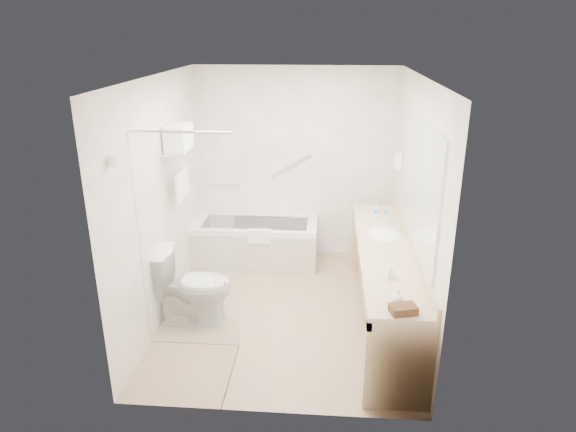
# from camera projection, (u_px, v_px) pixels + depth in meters

# --- Properties ---
(floor) EXTENTS (3.20, 3.20, 0.00)m
(floor) POSITION_uv_depth(u_px,v_px,m) (286.00, 310.00, 5.66)
(floor) COLOR #98795E
(floor) RESTS_ON ground
(ceiling) EXTENTS (2.60, 3.20, 0.10)m
(ceiling) POSITION_uv_depth(u_px,v_px,m) (285.00, 77.00, 4.79)
(ceiling) COLOR white
(ceiling) RESTS_ON wall_back
(wall_back) EXTENTS (2.60, 0.10, 2.50)m
(wall_back) POSITION_uv_depth(u_px,v_px,m) (296.00, 164.00, 6.72)
(wall_back) COLOR white
(wall_back) RESTS_ON ground
(wall_front) EXTENTS (2.60, 0.10, 2.50)m
(wall_front) POSITION_uv_depth(u_px,v_px,m) (267.00, 274.00, 3.73)
(wall_front) COLOR white
(wall_front) RESTS_ON ground
(wall_left) EXTENTS (0.10, 3.20, 2.50)m
(wall_left) POSITION_uv_depth(u_px,v_px,m) (161.00, 200.00, 5.32)
(wall_left) COLOR white
(wall_left) RESTS_ON ground
(wall_right) EXTENTS (0.10, 3.20, 2.50)m
(wall_right) POSITION_uv_depth(u_px,v_px,m) (415.00, 206.00, 5.13)
(wall_right) COLOR white
(wall_right) RESTS_ON ground
(bathtub) EXTENTS (1.60, 0.73, 0.59)m
(bathtub) POSITION_uv_depth(u_px,v_px,m) (256.00, 242.00, 6.76)
(bathtub) COLOR silver
(bathtub) RESTS_ON floor
(grab_bar_short) EXTENTS (0.40, 0.03, 0.03)m
(grab_bar_short) POSITION_uv_depth(u_px,v_px,m) (225.00, 185.00, 6.86)
(grab_bar_short) COLOR silver
(grab_bar_short) RESTS_ON wall_back
(grab_bar_long) EXTENTS (0.53, 0.03, 0.33)m
(grab_bar_long) POSITION_uv_depth(u_px,v_px,m) (292.00, 165.00, 6.69)
(grab_bar_long) COLOR silver
(grab_bar_long) RESTS_ON wall_back
(shower_enclosure) EXTENTS (0.96, 0.91, 2.11)m
(shower_enclosure) POSITION_uv_depth(u_px,v_px,m) (205.00, 255.00, 4.47)
(shower_enclosure) COLOR silver
(shower_enclosure) RESTS_ON floor
(towel_shelf) EXTENTS (0.24, 0.55, 0.81)m
(towel_shelf) POSITION_uv_depth(u_px,v_px,m) (179.00, 145.00, 5.46)
(towel_shelf) COLOR silver
(towel_shelf) RESTS_ON wall_left
(vanity_counter) EXTENTS (0.55, 2.70, 0.95)m
(vanity_counter) POSITION_uv_depth(u_px,v_px,m) (385.00, 267.00, 5.22)
(vanity_counter) COLOR #CAB586
(vanity_counter) RESTS_ON floor
(sink) EXTENTS (0.40, 0.52, 0.14)m
(sink) POSITION_uv_depth(u_px,v_px,m) (385.00, 236.00, 5.53)
(sink) COLOR silver
(sink) RESTS_ON vanity_counter
(faucet) EXTENTS (0.03, 0.03, 0.14)m
(faucet) POSITION_uv_depth(u_px,v_px,m) (399.00, 227.00, 5.48)
(faucet) COLOR silver
(faucet) RESTS_ON vanity_counter
(mirror) EXTENTS (0.02, 2.00, 1.20)m
(mirror) POSITION_uv_depth(u_px,v_px,m) (419.00, 182.00, 4.89)
(mirror) COLOR silver
(mirror) RESTS_ON wall_right
(hairdryer_unit) EXTENTS (0.08, 0.10, 0.18)m
(hairdryer_unit) POSITION_uv_depth(u_px,v_px,m) (399.00, 161.00, 6.05)
(hairdryer_unit) COLOR white
(hairdryer_unit) RESTS_ON wall_right
(toilet) EXTENTS (0.83, 0.46, 0.81)m
(toilet) POSITION_uv_depth(u_px,v_px,m) (193.00, 286.00, 5.34)
(toilet) COLOR silver
(toilet) RESTS_ON floor
(amenity_basket) EXTENTS (0.23, 0.18, 0.07)m
(amenity_basket) POSITION_uv_depth(u_px,v_px,m) (403.00, 309.00, 3.97)
(amenity_basket) COLOR #4F321C
(amenity_basket) RESTS_ON vanity_counter
(soap_bottle_a) EXTENTS (0.09, 0.15, 0.06)m
(soap_bottle_a) POSITION_uv_depth(u_px,v_px,m) (390.00, 275.00, 4.52)
(soap_bottle_a) COLOR white
(soap_bottle_a) RESTS_ON vanity_counter
(soap_bottle_b) EXTENTS (0.12, 0.14, 0.10)m
(soap_bottle_b) POSITION_uv_depth(u_px,v_px,m) (397.00, 298.00, 4.11)
(soap_bottle_b) COLOR white
(soap_bottle_b) RESTS_ON vanity_counter
(water_bottle_left) EXTENTS (0.07, 0.07, 0.22)m
(water_bottle_left) POSITION_uv_depth(u_px,v_px,m) (374.00, 220.00, 5.61)
(water_bottle_left) COLOR silver
(water_bottle_left) RESTS_ON vanity_counter
(water_bottle_mid) EXTENTS (0.06, 0.06, 0.20)m
(water_bottle_mid) POSITION_uv_depth(u_px,v_px,m) (385.00, 220.00, 5.63)
(water_bottle_mid) COLOR silver
(water_bottle_mid) RESTS_ON vanity_counter
(water_bottle_right) EXTENTS (0.05, 0.05, 0.18)m
(water_bottle_right) POSITION_uv_depth(u_px,v_px,m) (379.00, 211.00, 5.95)
(water_bottle_right) COLOR silver
(water_bottle_right) RESTS_ON vanity_counter
(drinking_glass_near) EXTENTS (0.09, 0.09, 0.09)m
(drinking_glass_near) POSITION_uv_depth(u_px,v_px,m) (377.00, 208.00, 6.17)
(drinking_glass_near) COLOR silver
(drinking_glass_near) RESTS_ON vanity_counter
(drinking_glass_far) EXTENTS (0.07, 0.07, 0.09)m
(drinking_glass_far) POSITION_uv_depth(u_px,v_px,m) (384.00, 234.00, 5.39)
(drinking_glass_far) COLOR silver
(drinking_glass_far) RESTS_ON vanity_counter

